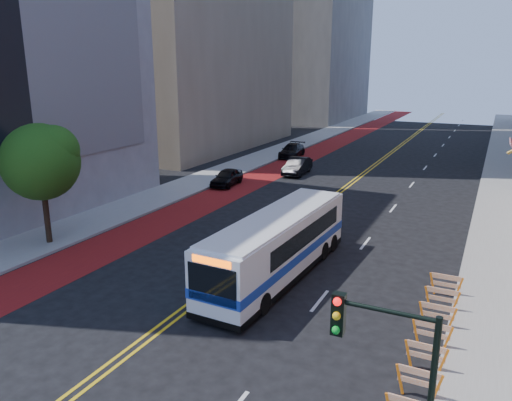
{
  "coord_description": "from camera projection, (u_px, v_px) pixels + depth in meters",
  "views": [
    {
      "loc": [
        10.91,
        -12.86,
        9.85
      ],
      "look_at": [
        0.76,
        8.0,
        3.53
      ],
      "focal_mm": 35.0,
      "sensor_mm": 36.0,
      "label": 1
    }
  ],
  "objects": [
    {
      "name": "lane_dashes",
      "position": [
        425.0,
        168.0,
        49.29
      ],
      "size": [
        0.14,
        98.2,
        0.01
      ],
      "color": "silver",
      "rests_on": "ground"
    },
    {
      "name": "center_line_outer",
      "position": [
        358.0,
        179.0,
        44.3
      ],
      "size": [
        0.14,
        140.0,
        0.01
      ],
      "primitive_type": "cube",
      "color": "gold",
      "rests_on": "ground"
    },
    {
      "name": "car_a",
      "position": [
        227.0,
        177.0,
        41.97
      ],
      "size": [
        2.04,
        4.24,
        1.4
      ],
      "primitive_type": "imported",
      "rotation": [
        0.0,
        0.0,
        0.1
      ],
      "color": "black",
      "rests_on": "ground"
    },
    {
      "name": "car_b",
      "position": [
        297.0,
        166.0,
        46.26
      ],
      "size": [
        1.9,
        4.74,
        1.53
      ],
      "primitive_type": "imported",
      "rotation": [
        0.0,
        0.0,
        0.06
      ],
      "color": "black",
      "rests_on": "ground"
    },
    {
      "name": "car_c",
      "position": [
        292.0,
        151.0,
        54.81
      ],
      "size": [
        2.58,
        5.21,
        1.45
      ],
      "primitive_type": "imported",
      "rotation": [
        0.0,
        0.0,
        0.11
      ],
      "color": "black",
      "rests_on": "ground"
    },
    {
      "name": "sidewalk_right",
      "position": [
        506.0,
        193.0,
        39.3
      ],
      "size": [
        4.0,
        140.0,
        0.15
      ],
      "primitive_type": "cube",
      "color": "gray",
      "rests_on": "ground"
    },
    {
      "name": "traffic_signal",
      "position": [
        388.0,
        370.0,
        10.35
      ],
      "size": [
        2.21,
        0.34,
        5.07
      ],
      "color": "black",
      "rests_on": "sidewalk_right"
    },
    {
      "name": "bus_lane_paint",
      "position": [
        273.0,
        171.0,
        47.8
      ],
      "size": [
        3.6,
        140.0,
        0.01
      ],
      "primitive_type": "cube",
      "color": "maroon",
      "rests_on": "ground"
    },
    {
      "name": "center_line_inner",
      "position": [
        354.0,
        179.0,
        44.46
      ],
      "size": [
        0.14,
        140.0,
        0.01
      ],
      "primitive_type": "cube",
      "color": "gold",
      "rests_on": "ground"
    },
    {
      "name": "sidewalk_left",
      "position": [
        237.0,
        167.0,
        49.42
      ],
      "size": [
        4.0,
        140.0,
        0.15
      ],
      "primitive_type": "cube",
      "color": "gray",
      "rests_on": "ground"
    },
    {
      "name": "street_tree",
      "position": [
        42.0,
        159.0,
        27.05
      ],
      "size": [
        4.2,
        4.2,
        6.7
      ],
      "color": "black",
      "rests_on": "sidewalk_left"
    },
    {
      "name": "ground",
      "position": [
        143.0,
        342.0,
        18.35
      ],
      "size": [
        160.0,
        160.0,
        0.0
      ],
      "primitive_type": "plane",
      "color": "black",
      "rests_on": "ground"
    },
    {
      "name": "transit_bus",
      "position": [
        279.0,
        244.0,
        23.64
      ],
      "size": [
        2.96,
        11.41,
        3.11
      ],
      "rotation": [
        0.0,
        0.0,
        -0.04
      ],
      "color": "white",
      "rests_on": "ground"
    },
    {
      "name": "construction_barriers",
      "position": [
        429.0,
        342.0,
        17.1
      ],
      "size": [
        1.42,
        10.91,
        1.0
      ],
      "color": "orange",
      "rests_on": "ground"
    }
  ]
}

